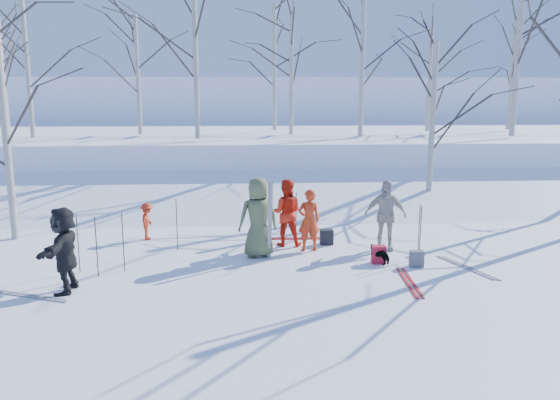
{
  "coord_description": "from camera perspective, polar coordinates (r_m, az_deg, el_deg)",
  "views": [
    {
      "loc": [
        -0.84,
        -11.93,
        3.89
      ],
      "look_at": [
        0.0,
        1.5,
        1.3
      ],
      "focal_mm": 35.0,
      "sensor_mm": 36.0,
      "label": 1
    }
  ],
  "objects": [
    {
      "name": "backpack_dark",
      "position": [
        14.52,
        4.89,
        -3.87
      ],
      "size": [
        0.34,
        0.24,
        0.4
      ],
      "primitive_type": "cube",
      "color": "black",
      "rests_on": "ground"
    },
    {
      "name": "ski_pole_h",
      "position": [
        13.31,
        14.45,
        -3.46
      ],
      "size": [
        0.02,
        0.02,
        1.34
      ],
      "primitive_type": "cylinder",
      "color": "black",
      "rests_on": "ground"
    },
    {
      "name": "birch_edge_a",
      "position": [
        16.32,
        -26.73,
        6.09
      ],
      "size": [
        4.59,
        4.59,
        5.7
      ],
      "primitive_type": null,
      "color": "silver",
      "rests_on": "ground"
    },
    {
      "name": "ski_pair_c",
      "position": [
        15.06,
        1.79,
        -4.04
      ],
      "size": [
        0.32,
        1.91,
        0.02
      ],
      "primitive_type": null,
      "rotation": [
        0.0,
        0.0,
        1.54
      ],
      "color": "#A21719",
      "rests_on": "ground"
    },
    {
      "name": "birch_plateau_d",
      "position": [
        24.45,
        -24.9,
        12.51
      ],
      "size": [
        4.52,
        4.52,
        5.6
      ],
      "primitive_type": null,
      "color": "silver",
      "rests_on": "snow_plateau"
    },
    {
      "name": "skier_cream_east",
      "position": [
        14.06,
        10.94,
        -1.57
      ],
      "size": [
        1.09,
        0.52,
        1.81
      ],
      "primitive_type": "imported",
      "rotation": [
        0.0,
        0.0,
        -0.08
      ],
      "color": "beige",
      "rests_on": "ground"
    },
    {
      "name": "birch_plateau_f",
      "position": [
        23.31,
        8.57,
        13.63
      ],
      "size": [
        4.59,
        4.59,
        5.7
      ],
      "primitive_type": null,
      "color": "silver",
      "rests_on": "snow_plateau"
    },
    {
      "name": "snow_ramp",
      "position": [
        19.32,
        -1.01,
        -0.27
      ],
      "size": [
        70.0,
        9.49,
        4.12
      ],
      "primitive_type": "cube",
      "rotation": [
        0.3,
        0.0,
        0.0
      ],
      "color": "white",
      "rests_on": "ground"
    },
    {
      "name": "far_hill",
      "position": [
        49.98,
        -2.63,
        8.72
      ],
      "size": [
        90.0,
        30.0,
        6.0
      ],
      "primitive_type": "cube",
      "color": "white",
      "rests_on": "ground"
    },
    {
      "name": "backpack_grey",
      "position": [
        13.01,
        14.08,
        -5.97
      ],
      "size": [
        0.3,
        0.2,
        0.38
      ],
      "primitive_type": "cube",
      "color": "#505257",
      "rests_on": "ground"
    },
    {
      "name": "skier_red_seated",
      "position": [
        15.31,
        -13.68,
        -2.17
      ],
      "size": [
        0.39,
        0.67,
        1.02
      ],
      "primitive_type": "imported",
      "rotation": [
        0.0,
        0.0,
        1.55
      ],
      "color": "#B82E11",
      "rests_on": "ground"
    },
    {
      "name": "ski_pair_b",
      "position": [
        12.01,
        -24.95,
        -9.02
      ],
      "size": [
        1.53,
        2.04,
        0.02
      ],
      "primitive_type": null,
      "rotation": [
        0.0,
        0.0,
        1.18
      ],
      "color": "silver",
      "rests_on": "ground"
    },
    {
      "name": "backpack_red",
      "position": [
        13.09,
        10.27,
        -5.62
      ],
      "size": [
        0.32,
        0.22,
        0.42
      ],
      "primitive_type": "cube",
      "color": "#A7192C",
      "rests_on": "ground"
    },
    {
      "name": "skier_red_north",
      "position": [
        13.79,
        3.03,
        -2.12
      ],
      "size": [
        0.62,
        0.46,
        1.58
      ],
      "primitive_type": "imported",
      "rotation": [
        0.0,
        0.0,
        3.29
      ],
      "color": "#B82E11",
      "rests_on": "ground"
    },
    {
      "name": "ground",
      "position": [
        12.58,
        0.43,
        -7.12
      ],
      "size": [
        120.0,
        120.0,
        0.0
      ],
      "primitive_type": "plane",
      "color": "white",
      "rests_on": "ground"
    },
    {
      "name": "skier_redor_behind",
      "position": [
        14.23,
        0.62,
        -1.33
      ],
      "size": [
        0.93,
        0.76,
        1.76
      ],
      "primitive_type": "imported",
      "rotation": [
        0.0,
        0.0,
        3.02
      ],
      "color": "red",
      "rests_on": "ground"
    },
    {
      "name": "upright_ski_right",
      "position": [
        13.05,
        -1.0,
        -2.13
      ],
      "size": [
        0.13,
        0.23,
        1.89
      ],
      "primitive_type": "cube",
      "rotation": [
        0.1,
        0.0,
        0.28
      ],
      "color": "silver",
      "rests_on": "ground"
    },
    {
      "name": "skier_grey_west",
      "position": [
        11.71,
        -21.63,
        -4.84
      ],
      "size": [
        0.57,
        1.63,
        1.74
      ],
      "primitive_type": "imported",
      "rotation": [
        0.0,
        0.0,
        4.68
      ],
      "color": "black",
      "rests_on": "ground"
    },
    {
      "name": "upright_ski_left",
      "position": [
        13.04,
        -1.16,
        -2.15
      ],
      "size": [
        0.09,
        0.16,
        1.9
      ],
      "primitive_type": "cube",
      "rotation": [
        0.07,
        0.0,
        0.1
      ],
      "color": "silver",
      "rests_on": "ground"
    },
    {
      "name": "birch_plateau_i",
      "position": [
        29.96,
        23.07,
        12.08
      ],
      "size": [
        4.46,
        4.46,
        5.51
      ],
      "primitive_type": null,
      "color": "silver",
      "rests_on": "snow_plateau"
    },
    {
      "name": "birch_plateau_c",
      "position": [
        24.87,
        -14.65,
        12.5
      ],
      "size": [
        4.15,
        4.15,
        5.07
      ],
      "primitive_type": null,
      "color": "silver",
      "rests_on": "snow_plateau"
    },
    {
      "name": "birch_plateau_g",
      "position": [
        23.91,
        1.2,
        13.06
      ],
      "size": [
        4.23,
        4.23,
        5.19
      ],
      "primitive_type": null,
      "color": "silver",
      "rests_on": "snow_plateau"
    },
    {
      "name": "dog",
      "position": [
        13.03,
        10.38,
        -5.63
      ],
      "size": [
        0.57,
        0.51,
        0.45
      ],
      "primitive_type": "imported",
      "rotation": [
        0.0,
        0.0,
        4.08
      ],
      "color": "black",
      "rests_on": "ground"
    },
    {
      "name": "ski_pole_g",
      "position": [
        12.91,
        -20.35,
        -4.25
      ],
      "size": [
        0.02,
        0.02,
        1.34
      ],
      "primitive_type": "cylinder",
      "color": "black",
      "rests_on": "ground"
    },
    {
      "name": "snow_plateau",
      "position": [
        29.09,
        -1.91,
        5.19
      ],
      "size": [
        70.0,
        18.0,
        2.2
      ],
      "primitive_type": "cube",
      "color": "white",
      "rests_on": "ground"
    },
    {
      "name": "birch_plateau_a",
      "position": [
        27.42,
        -26.99,
        11.94
      ],
      "size": [
        4.44,
        4.44,
        5.48
      ],
      "primitive_type": null,
      "color": "silver",
      "rests_on": "snow_plateau"
    },
    {
      "name": "ski_pair_a",
      "position": [
        13.3,
        18.93,
        -6.68
      ],
      "size": [
        1.35,
        2.02,
        0.02
      ],
      "primitive_type": null,
      "rotation": [
        0.0,
        0.0,
        0.33
      ],
      "color": "silver",
      "rests_on": "ground"
    },
    {
      "name": "birch_plateau_b",
      "position": [
        27.04,
        15.35,
        11.98
      ],
      "size": [
        3.93,
        3.93,
        4.76
      ],
      "primitive_type": null,
      "color": "silver",
      "rests_on": "snow_plateau"
    },
    {
      "name": "ski_pole_e",
      "position": [
        15.18,
        3.16,
        -1.37
      ],
      "size": [
        0.02,
        0.02,
        1.34
      ],
      "primitive_type": "cylinder",
      "color": "black",
      "rests_on": "ground"
    },
    {
      "name": "birch_edge_e",
      "position": [
        19.31,
        15.61,
        7.37
      ],
      "size": [
        4.57,
        4.57,
        5.67
      ],
      "primitive_type": null,
      "color": "silver",
      "rests_on": "ground"
    },
    {
      "name": "ski_pole_b",
      "position": [
        12.48,
        -18.63,
        -4.65
      ],
      "size": [
        0.02,
        0.02,
        1.34
      ],
      "primitive_type": "cylinder",
      "color": "black",
      "rests_on": "ground"
    },
    {
      "name": "ski_pole_f",
      "position": [
        14.8,
        1.7,
        -1.68
      ],
      "size": [
        0.02,
        0.02,
        1.34
      ],
      "primitive_type": "cylinder",
      "color": "black",
      "rests_on": "ground"
    },
    {
      "name": "skier_olive_center",
      "position": [
        13.23,
        -2.29,
        -1.83
      ],
      "size": [
        1.05,
        0.78,
        1.96
      ],
      "primitive_type": "imported",
      "rotation": [
        0.0,
        0.0,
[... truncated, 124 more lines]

